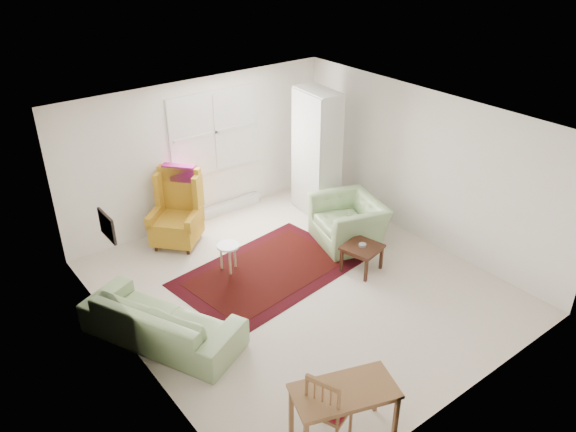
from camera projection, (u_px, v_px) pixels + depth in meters
room at (293, 205)px, 7.78m from camera, size 5.04×5.54×2.51m
rug at (267, 272)px, 8.54m from camera, size 2.86×2.04×0.03m
sofa at (161, 312)px, 7.02m from camera, size 1.62×2.24×0.84m
armchair at (349, 218)px, 9.16m from camera, size 1.27×1.37×0.88m
wingback_chair at (175, 210)px, 8.98m from camera, size 1.07×1.07×1.28m
coffee_table at (361, 258)px, 8.51m from camera, size 0.63×0.63×0.43m
stool at (229, 258)px, 8.49m from camera, size 0.38×0.38×0.46m
cabinet at (317, 153)px, 9.81m from camera, size 0.56×0.94×2.25m
desk at (343, 414)px, 5.70m from camera, size 1.17×0.85×0.67m
desk_chair at (330, 404)px, 5.64m from camera, size 0.53×0.53×0.93m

